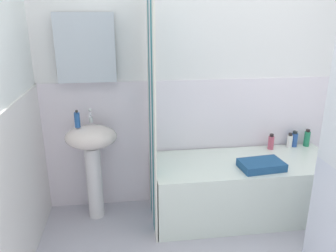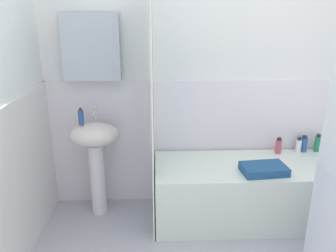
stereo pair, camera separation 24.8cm
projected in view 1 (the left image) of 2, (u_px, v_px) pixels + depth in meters
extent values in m
cube|color=white|center=(211.00, 79.00, 3.08)|extent=(3.60, 0.05, 2.40)
cube|color=white|center=(209.00, 141.00, 3.25)|extent=(3.60, 0.02, 1.20)
cube|color=silver|center=(86.00, 48.00, 2.76)|extent=(0.48, 0.12, 0.56)
cube|color=silver|center=(15.00, 201.00, 2.21)|extent=(0.02, 1.81, 1.20)
cylinder|color=silver|center=(95.00, 183.00, 2.99)|extent=(0.14, 0.14, 0.67)
ellipsoid|color=silver|center=(91.00, 137.00, 2.85)|extent=(0.44, 0.34, 0.20)
cylinder|color=silver|center=(91.00, 120.00, 2.91)|extent=(0.03, 0.03, 0.05)
cylinder|color=silver|center=(90.00, 115.00, 2.84)|extent=(0.02, 0.10, 0.02)
sphere|color=silver|center=(90.00, 110.00, 2.88)|extent=(0.03, 0.03, 0.03)
cylinder|color=#25559A|center=(77.00, 120.00, 2.77)|extent=(0.05, 0.05, 0.13)
sphere|color=#2A2B28|center=(76.00, 111.00, 2.75)|extent=(0.02, 0.02, 0.02)
cube|color=silver|center=(244.00, 188.00, 3.06)|extent=(1.63, 0.65, 0.53)
cube|color=white|center=(155.00, 124.00, 2.47)|extent=(0.01, 0.13, 2.00)
cube|color=teal|center=(153.00, 118.00, 2.59)|extent=(0.01, 0.13, 2.00)
cube|color=white|center=(152.00, 114.00, 2.72)|extent=(0.01, 0.13, 2.00)
cube|color=#36717F|center=(150.00, 109.00, 2.84)|extent=(0.01, 0.13, 2.00)
cube|color=white|center=(149.00, 105.00, 2.96)|extent=(0.01, 0.13, 2.00)
cylinder|color=#248358|center=(307.00, 139.00, 3.29)|extent=(0.06, 0.06, 0.15)
cylinder|color=#292122|center=(308.00, 131.00, 3.27)|extent=(0.04, 0.04, 0.02)
cylinder|color=#2C54A4|center=(294.00, 140.00, 3.29)|extent=(0.06, 0.06, 0.13)
cylinder|color=#1F272A|center=(295.00, 132.00, 3.26)|extent=(0.04, 0.04, 0.02)
cylinder|color=white|center=(290.00, 141.00, 3.26)|extent=(0.05, 0.05, 0.12)
cylinder|color=#282222|center=(290.00, 134.00, 3.24)|extent=(0.04, 0.04, 0.02)
cylinder|color=#BE4F67|center=(271.00, 143.00, 3.22)|extent=(0.05, 0.05, 0.13)
cylinder|color=#291F22|center=(272.00, 135.00, 3.20)|extent=(0.04, 0.04, 0.02)
cube|color=navy|center=(261.00, 165.00, 2.82)|extent=(0.38, 0.26, 0.07)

